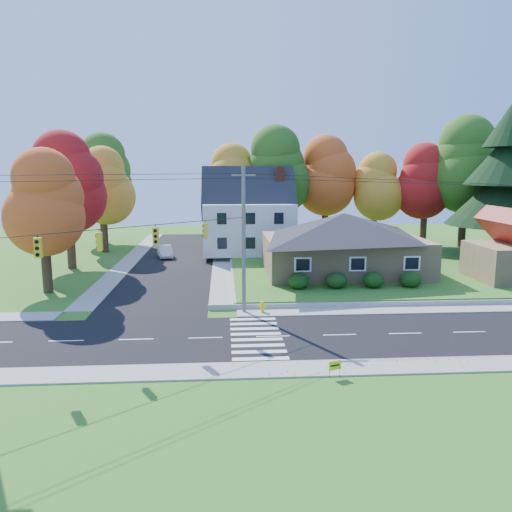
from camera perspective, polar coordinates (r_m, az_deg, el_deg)
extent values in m
plane|color=#3D7923|center=(29.91, 1.96, -9.19)|extent=(120.00, 120.00, 0.00)
cube|color=black|center=(29.91, 1.97, -9.18)|extent=(90.00, 8.00, 0.02)
cube|color=black|center=(55.23, -9.07, -0.44)|extent=(8.00, 44.00, 0.02)
cube|color=#9C9A90|center=(34.64, 1.13, -6.44)|extent=(90.00, 2.00, 0.08)
cube|color=#9C9A90|center=(25.25, 3.13, -12.80)|extent=(90.00, 2.00, 0.08)
cube|color=#3D7923|center=(52.50, 13.87, -0.87)|extent=(30.00, 30.00, 0.50)
cube|color=tan|center=(46.09, 9.90, 0.14)|extent=(14.00, 10.00, 3.20)
pyramid|color=#26262B|center=(45.72, 10.00, 3.48)|extent=(14.60, 10.60, 2.20)
cube|color=silver|center=(56.57, -0.87, 3.29)|extent=(10.00, 8.00, 5.60)
pyramid|color=#26262B|center=(56.25, -0.88, 7.35)|extent=(10.40, 8.40, 2.40)
cube|color=brown|center=(56.66, 2.68, 5.33)|extent=(0.90, 0.90, 9.60)
ellipsoid|color=#163A10|center=(39.34, 4.89, -2.84)|extent=(1.70, 1.70, 1.27)
ellipsoid|color=#163A10|center=(39.90, 9.16, -2.75)|extent=(1.70, 1.70, 1.27)
ellipsoid|color=#163A10|center=(40.67, 13.29, -2.65)|extent=(1.70, 1.70, 1.27)
ellipsoid|color=#163A10|center=(41.65, 17.24, -2.54)|extent=(1.70, 1.70, 1.27)
cylinder|color=#666059|center=(33.69, -1.41, 1.73)|extent=(0.26, 0.26, 10.00)
cube|color=#666059|center=(33.36, -1.45, 9.23)|extent=(1.60, 0.12, 0.12)
cube|color=gold|center=(26.81, -23.64, 0.86)|extent=(0.34, 0.26, 1.00)
cube|color=gold|center=(27.98, -17.45, 1.58)|extent=(0.26, 0.34, 1.00)
cube|color=gold|center=(29.58, -11.39, 2.26)|extent=(0.34, 0.26, 1.00)
cube|color=gold|center=(31.58, -5.81, 2.88)|extent=(0.26, 0.34, 1.00)
cylinder|color=black|center=(28.76, -14.05, 3.25)|extent=(13.02, 10.43, 0.04)
cylinder|color=#3F2A19|center=(62.48, -2.99, 3.81)|extent=(0.80, 0.80, 5.40)
sphere|color=orange|center=(62.19, -3.02, 7.39)|extent=(6.72, 6.72, 6.72)
sphere|color=orange|center=(62.14, -3.04, 8.93)|extent=(5.91, 5.91, 5.91)
sphere|color=orange|center=(62.14, -3.05, 10.48)|extent=(5.11, 5.11, 5.11)
cylinder|color=#3F2A19|center=(61.82, 2.61, 4.17)|extent=(0.86, 0.86, 6.30)
sphere|color=#35641B|center=(61.53, 2.64, 8.39)|extent=(7.84, 7.84, 7.84)
sphere|color=#35641B|center=(61.51, 2.65, 10.21)|extent=(6.90, 6.90, 6.90)
sphere|color=#35641B|center=(61.56, 2.67, 12.04)|extent=(5.96, 5.96, 5.96)
cylinder|color=#3F2A19|center=(63.76, 7.88, 4.06)|extent=(0.83, 0.83, 5.85)
sphere|color=#DB531E|center=(63.48, 7.97, 7.85)|extent=(7.28, 7.28, 7.28)
sphere|color=#DB531E|center=(63.45, 8.01, 9.50)|extent=(6.41, 6.41, 6.41)
sphere|color=#DB531E|center=(63.47, 8.05, 11.14)|extent=(5.53, 5.53, 5.53)
cylinder|color=#3F2A19|center=(64.34, 13.30, 3.53)|extent=(0.77, 0.77, 4.95)
sphere|color=orange|center=(64.06, 13.43, 6.71)|extent=(6.16, 6.16, 6.16)
sphere|color=orange|center=(64.00, 13.49, 8.09)|extent=(5.42, 5.42, 5.42)
sphere|color=orange|center=(63.98, 13.54, 9.47)|extent=(4.68, 4.68, 4.68)
cylinder|color=#3F2A19|center=(65.40, 18.61, 3.58)|extent=(0.80, 0.80, 5.40)
sphere|color=#AA1817|center=(65.13, 18.80, 6.99)|extent=(6.72, 6.72, 6.72)
sphere|color=#AA1817|center=(65.08, 18.88, 8.47)|extent=(5.91, 5.91, 5.91)
sphere|color=#AA1817|center=(65.08, 18.96, 9.94)|extent=(5.11, 5.11, 5.11)
cylinder|color=#3F2A19|center=(65.18, 22.57, 3.92)|extent=(0.89, 0.89, 6.75)
sphere|color=#35641B|center=(64.92, 22.85, 8.20)|extent=(8.40, 8.40, 8.40)
sphere|color=#35641B|center=(64.92, 22.98, 10.05)|extent=(7.39, 7.39, 7.39)
sphere|color=#35641B|center=(64.99, 23.10, 11.90)|extent=(6.38, 6.38, 6.38)
cylinder|color=#3F2A19|center=(58.88, 26.74, 1.16)|extent=(0.40, 0.40, 2.88)
cone|color=black|center=(58.41, 27.15, 6.44)|extent=(12.80, 12.80, 6.72)
cylinder|color=#3F2A19|center=(43.15, -22.84, -0.65)|extent=(0.77, 0.77, 4.95)
sphere|color=#DB531E|center=(42.69, -23.16, 4.08)|extent=(6.16, 6.16, 6.16)
sphere|color=#DB531E|center=(42.59, -23.30, 6.14)|extent=(5.42, 5.42, 5.42)
sphere|color=#DB531E|center=(42.54, -23.44, 8.20)|extent=(4.68, 4.68, 4.68)
cylinder|color=#3F2A19|center=(52.80, -20.42, 1.79)|extent=(0.83, 0.83, 5.85)
sphere|color=#AA1817|center=(52.42, -20.70, 6.37)|extent=(7.28, 7.28, 7.28)
sphere|color=#AA1817|center=(52.36, -20.82, 8.36)|extent=(6.41, 6.41, 6.41)
sphere|color=#AA1817|center=(52.36, -20.95, 10.34)|extent=(5.53, 5.53, 5.53)
cylinder|color=#3F2A19|center=(62.16, -16.94, 2.90)|extent=(0.80, 0.80, 5.40)
sphere|color=orange|center=(61.84, -17.12, 6.49)|extent=(6.72, 6.72, 6.72)
sphere|color=orange|center=(61.78, -17.20, 8.05)|extent=(5.91, 5.91, 5.91)
sphere|color=orange|center=(61.76, -17.28, 9.60)|extent=(5.11, 5.11, 5.11)
cylinder|color=#3F2A19|center=(70.31, -17.09, 4.02)|extent=(0.86, 0.86, 6.30)
sphere|color=#35641B|center=(70.03, -17.28, 7.73)|extent=(7.84, 7.84, 7.84)
sphere|color=#35641B|center=(70.00, -17.36, 9.33)|extent=(6.90, 6.90, 6.90)
sphere|color=#35641B|center=(70.03, -17.44, 10.93)|extent=(5.96, 5.96, 5.96)
imported|color=silver|center=(56.91, -10.36, 0.52)|extent=(2.25, 4.26, 1.34)
cylinder|color=#FFD400|center=(34.59, 0.73, -6.45)|extent=(0.36, 0.36, 0.10)
cylinder|color=#FFD400|center=(34.51, 0.73, -5.96)|extent=(0.24, 0.24, 0.56)
sphere|color=#FFD400|center=(34.42, 0.73, -5.43)|extent=(0.26, 0.26, 0.26)
cylinder|color=#FFD400|center=(34.48, 0.73, -5.80)|extent=(0.47, 0.20, 0.12)
cylinder|color=black|center=(24.54, 8.42, -12.98)|extent=(0.02, 0.02, 0.55)
cylinder|color=black|center=(24.64, 9.56, -12.92)|extent=(0.02, 0.02, 0.55)
cube|color=yellow|center=(24.47, 9.01, -12.23)|extent=(0.63, 0.26, 0.44)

